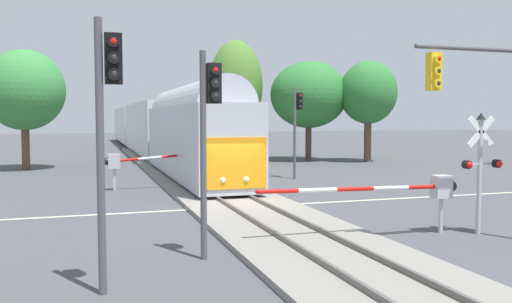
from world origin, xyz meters
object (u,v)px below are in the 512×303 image
Objects in this scene: commuter_train at (149,126)px; maple_right_background at (368,93)px; crossing_gate_near at (419,189)px; crossing_signal_mast at (481,160)px; oak_far_right at (309,95)px; traffic_signal_near_right at (501,92)px; traffic_signal_median at (209,120)px; traffic_signal_near_left at (107,111)px; crossing_gate_far at (130,161)px; elm_centre_background at (236,86)px; traffic_signal_far_side at (297,118)px; oak_behind_train at (24,90)px.

commuter_train is 8.24× the size of maple_right_background.
crossing_gate_near is 2.08m from crossing_signal_mast.
oak_far_right is at bearing -45.65° from commuter_train.
traffic_signal_median is at bearing 173.84° from traffic_signal_near_right.
traffic_signal_near_left is at bearing -97.44° from commuter_train.
elm_centre_background is at bearing 58.39° from crossing_gate_far.
crossing_signal_mast is (5.57, -39.39, -0.45)m from commuter_train.
crossing_signal_mast is (1.81, -0.52, 0.88)m from crossing_gate_near.
traffic_signal_median is (-2.92, -39.65, 0.77)m from commuter_train.
traffic_signal_near_left is (-11.00, -2.23, 1.43)m from crossing_signal_mast.
traffic_signal_far_side is (9.65, 1.95, 2.13)m from crossing_gate_far.
crossing_gate_near is at bearing 6.60° from traffic_signal_median.
crossing_signal_mast is 0.70× the size of traffic_signal_far_side.
maple_right_background is at bearing 51.77° from traffic_signal_near_left.
traffic_signal_near_right is at bearing -107.43° from crossing_signal_mast.
crossing_signal_mast is 8.58m from traffic_signal_median.
elm_centre_background is 1.23× the size of maple_right_background.
traffic_signal_near_right is at bearing -82.67° from commuter_train.
maple_right_background is at bearing -25.97° from elm_centre_background.
traffic_signal_near_left is at bearing -128.23° from maple_right_background.
crossing_gate_near is 1.19× the size of traffic_signal_near_left.
traffic_signal_near_left is 1.06× the size of traffic_signal_median.
oak_far_right is (8.01, 26.83, 4.07)m from crossing_gate_near.
traffic_signal_median is 0.63× the size of oak_far_right.
traffic_signal_near_left is 0.67× the size of oak_far_right.
crossing_signal_mast is at bearing -102.77° from oak_far_right.
crossing_signal_mast is at bearing -55.20° from crossing_gate_far.
oak_behind_train is (-6.03, 12.58, 3.99)m from crossing_gate_far.
traffic_signal_far_side is (2.11, 14.90, 2.17)m from crossing_gate_near.
traffic_signal_near_right reaches higher than crossing_gate_far.
crossing_signal_mast is at bearing 72.57° from traffic_signal_near_right.
traffic_signal_near_left is at bearing -174.10° from traffic_signal_near_right.
crossing_signal_mast is 29.84m from elm_centre_background.
traffic_signal_far_side is 13.45m from oak_far_right.
elm_centre_background is at bearing -58.09° from commuter_train.
crossing_gate_near is 1.02× the size of crossing_gate_far.
traffic_signal_far_side is 0.65× the size of oak_behind_train.
crossing_signal_mast is at bearing -81.95° from commuter_train.
oak_far_right reaches higher than maple_right_background.
commuter_train is at bearing 134.35° from oak_far_right.
commuter_train is at bearing 98.05° from crossing_signal_mast.
oak_behind_train reaches higher than traffic_signal_near_right.
elm_centre_background is at bearing 12.44° from oak_behind_train.
oak_far_right is (14.69, 27.61, 1.97)m from traffic_signal_median.
crossing_gate_far is 0.64× the size of elm_centre_background.
maple_right_background is at bearing -42.56° from commuter_train.
oak_far_right is at bearing 41.74° from crossing_gate_far.
traffic_signal_median is (2.51, 1.98, -0.21)m from traffic_signal_near_left.
maple_right_background reaches higher than crossing_gate_far.
traffic_signal_median is 0.64× the size of maple_right_background.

